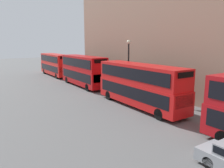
{
  "coord_description": "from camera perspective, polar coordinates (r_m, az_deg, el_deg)",
  "views": [
    {
      "loc": [
        -12.4,
        1.25,
        6.4
      ],
      "look_at": [
        0.48,
        21.05,
        1.92
      ],
      "focal_mm": 35.0,
      "sensor_mm": 36.0,
      "label": 1
    }
  ],
  "objects": [
    {
      "name": "bus_third_in_queue",
      "position": [
        32.8,
        -7.55,
        3.74
      ],
      "size": [
        2.59,
        10.49,
        4.47
      ],
      "color": "#B20C0F",
      "rests_on": "ground"
    },
    {
      "name": "pedestrian",
      "position": [
        25.94,
        8.61,
        -1.73
      ],
      "size": [
        0.36,
        0.36,
        1.84
      ],
      "color": "brown",
      "rests_on": "ground"
    },
    {
      "name": "street_lamp",
      "position": [
        25.97,
        4.33,
        5.68
      ],
      "size": [
        0.44,
        0.44,
        6.72
      ],
      "color": "black",
      "rests_on": "ground"
    },
    {
      "name": "bus_trailing",
      "position": [
        44.44,
        -14.61,
        5.13
      ],
      "size": [
        2.59,
        10.91,
        4.21
      ],
      "color": "red",
      "rests_on": "ground"
    },
    {
      "name": "bus_second_in_queue",
      "position": [
        21.99,
        7.19,
        0.11
      ],
      "size": [
        2.59,
        11.16,
        4.31
      ],
      "color": "red",
      "rests_on": "ground"
    }
  ]
}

